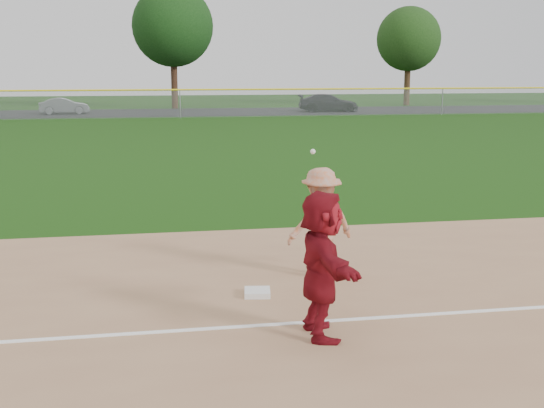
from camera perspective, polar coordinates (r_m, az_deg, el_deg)
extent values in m
plane|color=#163E0C|center=(10.62, 1.40, -8.48)|extent=(160.00, 160.00, 0.00)
cube|color=white|center=(9.88, 2.33, -9.90)|extent=(60.00, 0.10, 0.01)
cube|color=black|center=(55.94, -7.92, 7.60)|extent=(120.00, 10.00, 0.01)
cube|color=silver|center=(10.99, -1.24, -7.42)|extent=(0.46, 0.46, 0.09)
imported|color=maroon|center=(9.14, 4.17, -5.06)|extent=(0.60, 1.87, 2.01)
imported|color=#585A5F|center=(55.82, -17.00, 7.85)|extent=(3.90, 1.81, 1.24)
imported|color=black|center=(56.46, 4.73, 8.43)|extent=(5.13, 2.64, 1.42)
imported|color=#A1A1A4|center=(11.81, 4.11, -1.54)|extent=(1.37, 1.01, 1.91)
sphere|color=white|center=(10.92, 3.44, 4.41)|extent=(0.08, 0.08, 0.08)
plane|color=#999EA0|center=(49.90, -7.69, 8.31)|extent=(110.00, 0.00, 110.00)
cylinder|color=yellow|center=(49.85, -7.72, 9.45)|extent=(110.00, 0.12, 0.12)
cylinder|color=gray|center=(49.90, -7.69, 8.31)|extent=(0.08, 0.08, 2.00)
cylinder|color=gray|center=(54.48, 14.06, 8.32)|extent=(0.08, 0.08, 2.00)
cylinder|color=#321D12|center=(61.34, -8.16, 9.84)|extent=(0.56, 0.56, 4.10)
sphere|color=black|center=(61.42, -8.30, 14.53)|extent=(7.00, 7.00, 7.00)
cylinder|color=#362413|center=(67.05, 11.23, 9.66)|extent=(0.56, 0.56, 3.64)
sphere|color=#173610|center=(67.07, 11.37, 13.39)|extent=(6.00, 6.00, 6.00)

